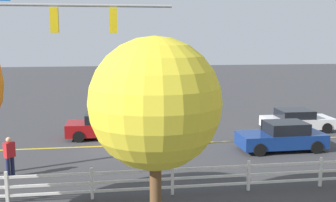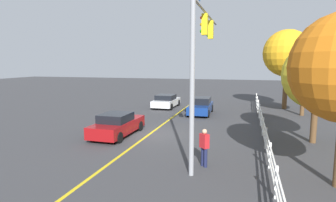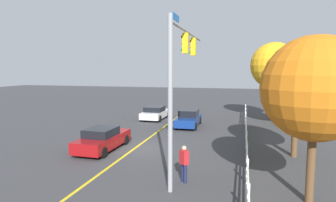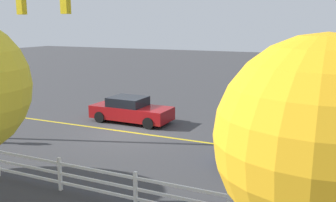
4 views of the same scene
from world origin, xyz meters
TOP-DOWN VIEW (x-y plane):
  - ground_plane at (0.00, 0.00)m, footprint 120.00×120.00m
  - lane_center_stripe at (-4.00, 0.00)m, footprint 28.00×0.16m
  - signal_assembly at (3.72, 3.82)m, footprint 7.98×0.38m
  - car_0 at (-7.97, 2.02)m, footprint 4.38×1.93m
  - car_1 at (-10.68, -1.94)m, footprint 4.24×2.07m
  - car_2 at (0.88, -1.84)m, footprint 4.64×2.01m
  - pedestrian at (4.76, 4.19)m, footprint 0.47×0.47m
  - white_rail_fence at (-3.00, 6.96)m, footprint 26.10×0.10m
  - tree_0 at (-0.64, 9.63)m, footprint 3.79×3.79m

SIDE VIEW (x-z plane):
  - ground_plane at x=0.00m, z-range 0.00..0.00m
  - lane_center_stripe at x=-4.00m, z-range 0.00..0.01m
  - white_rail_fence at x=-3.00m, z-range 0.03..1.18m
  - car_1 at x=-10.68m, z-range -0.01..1.31m
  - car_2 at x=0.88m, z-range -0.03..1.41m
  - car_0 at x=-7.97m, z-range -0.03..1.43m
  - pedestrian at x=4.76m, z-range 0.08..1.77m
  - tree_0 at x=-0.64m, z-range 0.96..6.71m
  - signal_assembly at x=3.72m, z-range 1.52..8.91m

